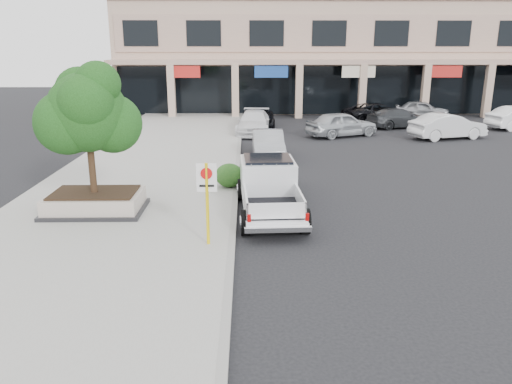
% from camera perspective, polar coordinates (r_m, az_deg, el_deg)
% --- Properties ---
extents(ground, '(120.00, 120.00, 0.00)m').
position_cam_1_polar(ground, '(13.84, 3.64, -6.82)').
color(ground, black).
rests_on(ground, ground).
extents(sidewalk, '(8.00, 52.00, 0.15)m').
position_cam_1_polar(sidewalk, '(19.93, -13.75, 0.21)').
color(sidewalk, gray).
rests_on(sidewalk, ground).
extents(curb, '(0.20, 52.00, 0.15)m').
position_cam_1_polar(curb, '(19.44, -2.32, 0.27)').
color(curb, gray).
rests_on(curb, ground).
extents(strip_mall, '(40.55, 12.43, 9.50)m').
position_cam_1_polar(strip_mall, '(47.51, 10.37, 15.15)').
color(strip_mall, tan).
rests_on(strip_mall, ground).
extents(planter, '(3.20, 2.20, 0.68)m').
position_cam_1_polar(planter, '(17.39, -17.89, -1.08)').
color(planter, black).
rests_on(planter, sidewalk).
extents(planter_tree, '(2.90, 2.55, 4.00)m').
position_cam_1_polar(planter_tree, '(16.90, -18.17, 8.64)').
color(planter_tree, '#301F12').
rests_on(planter_tree, planter).
extents(no_parking_sign, '(0.55, 0.09, 2.30)m').
position_cam_1_polar(no_parking_sign, '(13.53, -5.62, -0.07)').
color(no_parking_sign, yellow).
rests_on(no_parking_sign, sidewalk).
extents(hedge, '(1.10, 0.99, 0.93)m').
position_cam_1_polar(hedge, '(19.43, -3.07, 1.91)').
color(hedge, '#124015').
rests_on(hedge, sidewalk).
extents(pickup_truck, '(2.29, 5.63, 1.75)m').
position_cam_1_polar(pickup_truck, '(16.53, 1.61, 0.29)').
color(pickup_truck, white).
rests_on(pickup_truck, ground).
extents(curb_car_a, '(1.76, 3.96, 1.32)m').
position_cam_1_polar(curb_car_a, '(19.15, 1.86, 1.85)').
color(curb_car_a, '#303235').
rests_on(curb_car_a, ground).
extents(curb_car_b, '(1.58, 4.31, 1.41)m').
position_cam_1_polar(curb_car_b, '(25.19, 1.40, 5.44)').
color(curb_car_b, '#929499').
rests_on(curb_car_b, ground).
extents(curb_car_c, '(2.51, 5.20, 1.46)m').
position_cam_1_polar(curb_car_c, '(32.60, -0.24, 7.95)').
color(curb_car_c, white).
rests_on(curb_car_c, ground).
extents(curb_car_d, '(2.30, 4.84, 1.33)m').
position_cam_1_polar(curb_car_d, '(34.90, 0.25, 8.39)').
color(curb_car_d, black).
rests_on(curb_car_d, ground).
extents(lot_car_a, '(4.94, 3.51, 1.56)m').
position_cam_1_polar(lot_car_a, '(32.01, 9.76, 7.66)').
color(lot_car_a, '#ABAEB3').
rests_on(lot_car_a, ground).
extents(lot_car_b, '(4.95, 2.85, 1.54)m').
position_cam_1_polar(lot_car_b, '(32.90, 21.07, 7.03)').
color(lot_car_b, silver).
rests_on(lot_car_b, ground).
extents(lot_car_c, '(5.00, 3.27, 1.35)m').
position_cam_1_polar(lot_car_c, '(36.49, 15.99, 8.13)').
color(lot_car_c, '#2D2F32').
rests_on(lot_car_c, ground).
extents(lot_car_d, '(5.69, 3.80, 1.45)m').
position_cam_1_polar(lot_car_d, '(38.69, 13.70, 8.80)').
color(lot_car_d, black).
rests_on(lot_car_d, ground).
extents(lot_car_e, '(4.46, 2.72, 1.42)m').
position_cam_1_polar(lot_car_e, '(41.88, 18.43, 8.94)').
color(lot_car_e, '#96989D').
rests_on(lot_car_e, ground).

